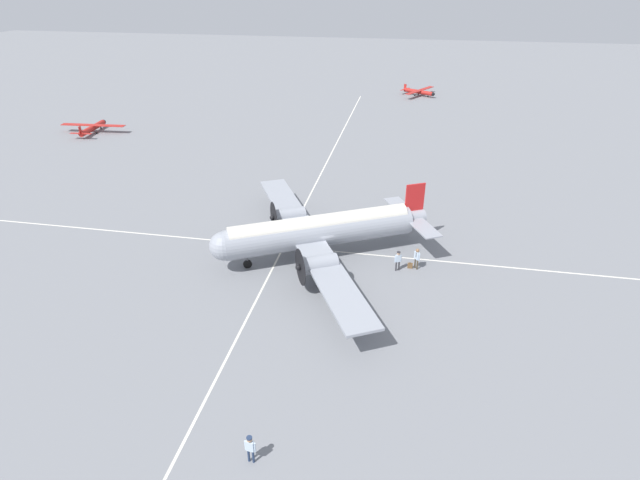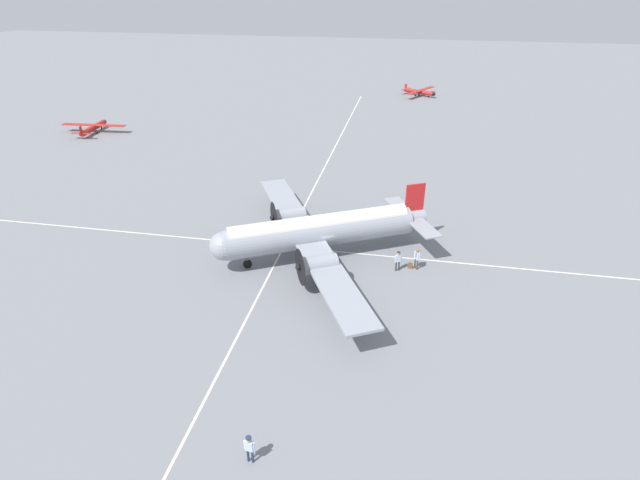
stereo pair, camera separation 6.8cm
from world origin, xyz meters
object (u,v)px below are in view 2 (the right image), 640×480
at_px(light_aircraft_taxiing, 420,92).
at_px(airliner_main, 316,231).
at_px(crew_foreground, 249,446).
at_px(light_aircraft_distant, 94,127).
at_px(ramp_agent, 398,259).
at_px(suitcase_near_door, 410,266).
at_px(passenger_boarding, 417,257).

bearing_deg(light_aircraft_taxiing, airliner_main, -67.33).
relative_size(crew_foreground, light_aircraft_distant, 0.18).
bearing_deg(ramp_agent, suitcase_near_door, -176.00).
xyz_separation_m(ramp_agent, light_aircraft_taxiing, (0.99, 63.44, -0.30)).
distance_m(passenger_boarding, ramp_agent, 1.55).
bearing_deg(airliner_main, passenger_boarding, 149.83).
relative_size(airliner_main, passenger_boarding, 12.99).
bearing_deg(airliner_main, ramp_agent, 144.78).
bearing_deg(suitcase_near_door, passenger_boarding, 1.43).
height_order(crew_foreground, passenger_boarding, passenger_boarding).
height_order(crew_foreground, suitcase_near_door, crew_foreground).
distance_m(airliner_main, light_aircraft_distant, 48.65).
xyz_separation_m(crew_foreground, passenger_boarding, (7.56, 19.51, 0.05)).
height_order(suitcase_near_door, light_aircraft_taxiing, light_aircraft_taxiing).
height_order(ramp_agent, light_aircraft_distant, light_aircraft_distant).
bearing_deg(light_aircraft_distant, light_aircraft_taxiing, -58.67).
bearing_deg(light_aircraft_taxiing, ramp_agent, -61.15).
height_order(passenger_boarding, ramp_agent, passenger_boarding).
distance_m(crew_foreground, suitcase_near_door, 20.77).
bearing_deg(passenger_boarding, light_aircraft_taxiing, -43.40).
height_order(airliner_main, crew_foreground, airliner_main).
height_order(airliner_main, passenger_boarding, airliner_main).
height_order(airliner_main, light_aircraft_taxiing, airliner_main).
height_order(airliner_main, ramp_agent, airliner_main).
relative_size(airliner_main, suitcase_near_door, 47.53).
bearing_deg(passenger_boarding, light_aircraft_distant, 13.96).
height_order(light_aircraft_distant, light_aircraft_taxiing, light_aircraft_distant).
bearing_deg(passenger_boarding, crew_foreground, 115.01).
relative_size(crew_foreground, suitcase_near_door, 3.42).
distance_m(airliner_main, crew_foreground, 19.88).
distance_m(crew_foreground, light_aircraft_distant, 63.02).
xyz_separation_m(airliner_main, ramp_agent, (6.78, -0.86, -1.35)).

